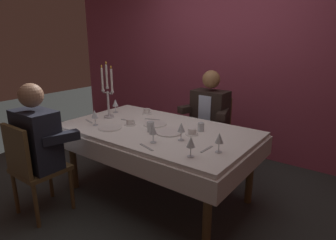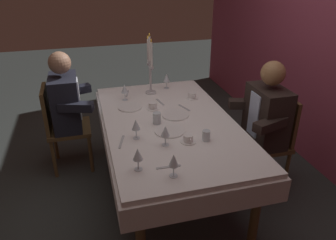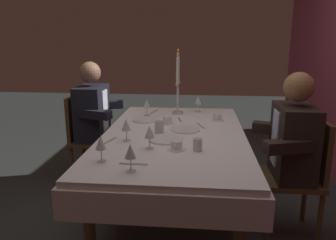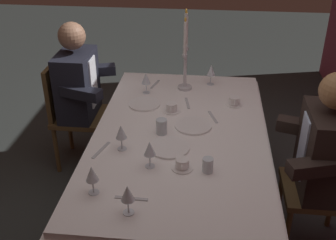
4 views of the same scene
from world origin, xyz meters
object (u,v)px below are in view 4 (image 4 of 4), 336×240
Objects in this scene: dinner_plate_1 at (193,126)px; coffee_cup_2 at (234,101)px; wine_glass_0 at (150,149)px; seated_diner_1 at (326,151)px; candelabra at (185,57)px; dinner_plate_2 at (144,104)px; coffee_cup_0 at (182,164)px; dinner_plate_0 at (169,147)px; wine_glass_1 at (92,174)px; wine_glass_2 at (121,133)px; wine_glass_4 at (146,79)px; wine_glass_5 at (211,71)px; water_tumbler_1 at (208,165)px; wine_glass_3 at (128,194)px; seated_diner_0 at (77,84)px; water_tumbler_0 at (162,127)px; coffee_cup_1 at (172,108)px; dining_table at (180,148)px.

dinner_plate_1 is 0.44m from coffee_cup_2.
seated_diner_1 reaches higher than wine_glass_0.
dinner_plate_2 is (0.31, -0.27, -0.25)m from candelabra.
dinner_plate_2 is at bearing -156.22° from coffee_cup_0.
wine_glass_1 is (0.46, -0.34, 0.11)m from dinner_plate_0.
dinner_plate_0 is at bearing -154.69° from coffee_cup_0.
wine_glass_2 is 0.13× the size of seated_diner_1.
wine_glass_4 is at bearing 175.80° from wine_glass_1.
wine_glass_5 reaches higher than water_tumbler_1.
candelabra reaches higher than wine_glass_4.
coffee_cup_2 is at bearing 145.32° from wine_glass_1.
wine_glass_3 is at bearing 57.56° from wine_glass_1.
dinner_plate_2 is 1.02m from wine_glass_1.
wine_glass_3 is 1.00× the size of wine_glass_5.
wine_glass_5 is (-1.56, 0.37, 0.00)m from wine_glass_3.
wine_glass_2 is 0.13× the size of seated_diner_0.
water_tumbler_0 is 0.66m from coffee_cup_2.
candelabra is at bearing 164.17° from wine_glass_1.
seated_diner_1 reaches higher than wine_glass_3.
water_tumbler_1 reaches higher than coffee_cup_1.
seated_diner_1 reaches higher than dinner_plate_0.
coffee_cup_2 is (-0.62, 0.41, 0.02)m from dinner_plate_0.
coffee_cup_1 reaches higher than dinner_plate_2.
wine_glass_0 reaches higher than dining_table.
water_tumbler_0 is at bearing 174.74° from wine_glass_3.
water_tumbler_0 is 1.04m from seated_diner_0.
wine_glass_3 is (1.14, 0.10, 0.11)m from dinner_plate_2.
dining_table is 19.43× the size of water_tumbler_0.
dinner_plate_1 reaches higher than dining_table.
dinner_plate_0 is 1.52× the size of wine_glass_5.
wine_glass_4 is 1.24× the size of coffee_cup_2.
candelabra reaches higher than water_tumbler_0.
candelabra reaches higher than wine_glass_1.
wine_glass_3 is (0.78, -0.19, 0.23)m from dining_table.
coffee_cup_1 is (-0.48, -0.03, 0.02)m from dinner_plate_0.
wine_glass_0 is 0.25m from wine_glass_2.
coffee_cup_0 is (0.75, 0.33, 0.02)m from dinner_plate_2.
wine_glass_4 is at bearing -141.52° from coffee_cup_1.
dinner_plate_2 is at bearing -110.80° from coffee_cup_1.
dining_table is at bearing 160.31° from wine_glass_0.
dinner_plate_1 is 2.44× the size of water_tumbler_0.
wine_glass_1 is 0.13× the size of seated_diner_0.
candelabra is 3.80× the size of wine_glass_0.
wine_glass_3 is 0.77m from water_tumbler_0.
water_tumbler_1 is at bearing 0.23° from wine_glass_5.
wine_glass_3 is 1.64× the size of water_tumbler_0.
coffee_cup_0 is at bearing 25.31° from dinner_plate_0.
coffee_cup_2 is (-1.21, 0.54, -0.09)m from wine_glass_3.
seated_diner_0 is at bearing -90.04° from candelabra.
seated_diner_1 is at bearing 84.39° from water_tumbler_0.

